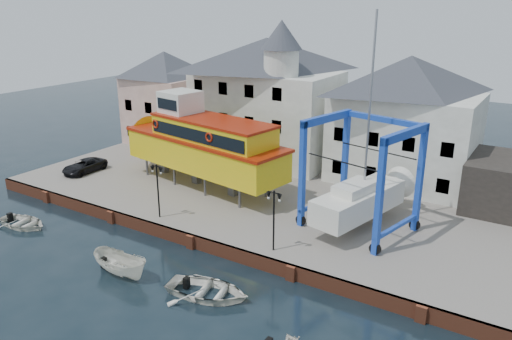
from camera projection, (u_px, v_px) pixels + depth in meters
The scene contains 14 objects.
ground at pixel (191, 248), 35.21m from camera, with size 140.00×140.00×0.00m, color black.
hardstanding at pixel (271, 193), 43.87m from camera, with size 44.00×22.00×1.00m, color slate.
quay_wall at pixel (192, 241), 35.13m from camera, with size 44.00×0.47×1.00m.
building_pink at pixel (166, 98), 56.75m from camera, with size 8.00×7.00×10.30m.
building_white_main at pixel (267, 98), 50.06m from camera, with size 14.00×8.30×14.00m.
building_white_right at pixel (406, 121), 43.79m from camera, with size 12.00×8.00×11.20m.
lamp_post_left at pixel (157, 178), 36.85m from camera, with size 1.12×0.32×4.20m.
lamp_post_right at pixel (274, 205), 31.81m from camera, with size 1.12×0.32×4.20m.
tour_boat at pixel (195, 142), 43.73m from camera, with size 19.09×7.39×8.11m.
travel_lift at pixel (366, 192), 35.91m from camera, with size 8.07×10.29×15.07m.
van at pixel (84, 166), 47.63m from camera, with size 2.03×4.41×1.23m, color black.
motorboat_a at pixel (122, 275), 31.77m from camera, with size 1.65×4.38×1.69m, color white.
motorboat_b at pixel (208, 296), 29.44m from camera, with size 3.63×5.08×1.05m, color white.
motorboat_d at pixel (23, 226), 38.60m from camera, with size 3.07×4.30×0.89m, color white.
Camera 1 is at (20.69, -24.30, 16.52)m, focal length 35.00 mm.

